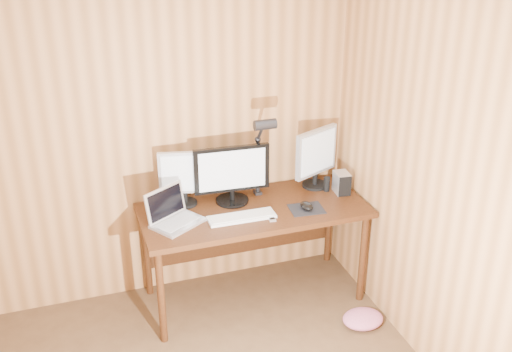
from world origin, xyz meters
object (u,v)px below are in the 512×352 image
monitor_center (232,174)px  desk_lamp (262,145)px  monitor_left (184,177)px  monitor_right (316,156)px  desk (251,218)px  speaker (327,184)px  phone (272,218)px  laptop (173,214)px  keyboard (242,217)px  hard_drive (342,183)px  mouse (307,206)px

monitor_center → desk_lamp: (0.22, -0.02, 0.20)m
monitor_left → monitor_right: (1.00, -0.02, 0.03)m
desk → speaker: speaker is taller
phone → desk_lamp: bearing=90.5°
desk → laptop: size_ratio=3.86×
keyboard → hard_drive: size_ratio=2.94×
mouse → desk: bearing=168.8°
desk → laptop: (-0.58, -0.10, 0.18)m
desk → keyboard: 0.27m
desk → laptop: laptop is taller
laptop → phone: bearing=-47.1°
monitor_right → hard_drive: 0.27m
phone → monitor_left: bearing=148.5°
laptop → mouse: bearing=-39.4°
monitor_left → mouse: (0.79, -0.35, -0.19)m
phone → speaker: 0.61m
monitor_left → laptop: (-0.14, -0.23, -0.16)m
mouse → hard_drive: 0.39m
phone → monitor_center: bearing=125.0°
monitor_left → mouse: size_ratio=3.33×
monitor_left → monitor_right: bearing=11.8°
monitor_left → phone: bearing=-25.7°
monitor_left → speaker: bearing=6.3°
speaker → monitor_center: bearing=175.8°
desk → monitor_center: bearing=148.1°
monitor_center → desk: bearing=-28.6°
monitor_center → phone: 0.44m
laptop → phone: 0.67m
keyboard → desk_lamp: size_ratio=0.70×
desk → mouse: (0.35, -0.21, 0.15)m
hard_drive → phone: (-0.63, -0.22, -0.07)m
laptop → desk_lamp: bearing=-20.2°
monitor_center → phone: monitor_center is taller
desk → monitor_center: (-0.12, 0.07, 0.34)m
monitor_center → monitor_right: bearing=7.4°
monitor_center → keyboard: monitor_center is taller
keyboard → phone: (0.19, -0.07, -0.01)m
desk → keyboard: size_ratio=3.42×
mouse → desk_lamp: bearing=153.3°
monitor_left → laptop: monitor_left is taller
monitor_left → desk_lamp: (0.55, -0.09, 0.20)m
monitor_center → hard_drive: monitor_center is taller
desk → monitor_right: monitor_right is taller
speaker → phone: bearing=-152.2°
hard_drive → desk_lamp: size_ratio=0.24×
monitor_center → hard_drive: 0.83m
hard_drive → monitor_right: bearing=136.7°
laptop → speaker: size_ratio=3.76×
phone → monitor_right: bearing=45.2°
desk → monitor_center: 0.37m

